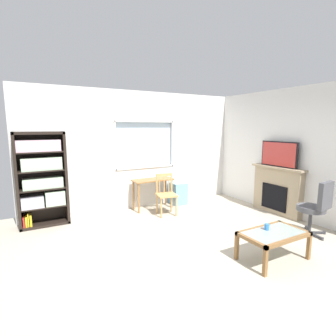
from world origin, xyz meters
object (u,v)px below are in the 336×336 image
(fireplace, at_px, (277,190))
(sippy_cup, at_px, (267,227))
(tv, at_px, (279,154))
(desk_under_window, at_px, (153,184))
(coffee_table, at_px, (273,236))
(bookshelf, at_px, (42,177))
(plastic_drawer_unit, at_px, (178,193))
(wooden_chair, at_px, (166,194))
(office_chair, at_px, (316,206))

(fireplace, xyz_separation_m, sippy_cup, (-1.81, -1.26, -0.07))
(tv, bearing_deg, desk_under_window, 143.81)
(fireplace, distance_m, sippy_cup, 2.21)
(tv, xyz_separation_m, sippy_cup, (-1.79, -1.26, -0.87))
(desk_under_window, xyz_separation_m, coffee_table, (0.47, -3.03, -0.23))
(bookshelf, distance_m, coffee_table, 4.25)
(plastic_drawer_unit, distance_m, fireplace, 2.31)
(wooden_chair, relative_size, sippy_cup, 10.00)
(coffee_table, bearing_deg, tv, 37.76)
(desk_under_window, xyz_separation_m, fireplace, (2.27, -1.65, -0.05))
(bookshelf, distance_m, office_chair, 5.09)
(plastic_drawer_unit, relative_size, fireplace, 0.43)
(plastic_drawer_unit, xyz_separation_m, fireplace, (1.55, -1.70, 0.26))
(tv, bearing_deg, coffee_table, -142.24)
(bookshelf, bearing_deg, office_chair, -35.14)
(bookshelf, relative_size, coffee_table, 1.89)
(wooden_chair, xyz_separation_m, tv, (2.18, -1.13, 0.87))
(wooden_chair, bearing_deg, office_chair, -52.66)
(wooden_chair, relative_size, fireplace, 0.71)
(plastic_drawer_unit, bearing_deg, sippy_cup, -95.04)
(desk_under_window, bearing_deg, plastic_drawer_unit, 3.96)
(tv, bearing_deg, sippy_cup, -144.82)
(wooden_chair, height_order, fireplace, fireplace)
(wooden_chair, height_order, plastic_drawer_unit, wooden_chair)
(wooden_chair, bearing_deg, fireplace, -27.27)
(bookshelf, relative_size, plastic_drawer_unit, 3.38)
(coffee_table, bearing_deg, sippy_cup, 96.90)
(plastic_drawer_unit, relative_size, office_chair, 0.54)
(wooden_chair, relative_size, tv, 1.02)
(wooden_chair, distance_m, sippy_cup, 2.43)
(office_chair, height_order, coffee_table, office_chair)
(fireplace, bearing_deg, bookshelf, 159.09)
(sippy_cup, bearing_deg, fireplace, 34.91)
(bookshelf, distance_m, wooden_chair, 2.53)
(desk_under_window, height_order, coffee_table, desk_under_window)
(desk_under_window, relative_size, plastic_drawer_unit, 1.76)
(office_chair, distance_m, sippy_cup, 1.37)
(plastic_drawer_unit, bearing_deg, desk_under_window, -176.04)
(tv, bearing_deg, fireplace, 0.00)
(office_chair, height_order, sippy_cup, office_chair)
(fireplace, xyz_separation_m, coffee_table, (-1.80, -1.38, -0.18))
(wooden_chair, height_order, sippy_cup, wooden_chair)
(bookshelf, bearing_deg, tv, -20.98)
(bookshelf, bearing_deg, sippy_cup, -47.30)
(wooden_chair, xyz_separation_m, sippy_cup, (0.39, -2.40, -0.00))
(bookshelf, distance_m, tv, 4.92)
(fireplace, height_order, tv, tv)
(bookshelf, relative_size, desk_under_window, 1.93)
(desk_under_window, xyz_separation_m, plastic_drawer_unit, (0.72, 0.05, -0.31))
(plastic_drawer_unit, height_order, tv, tv)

